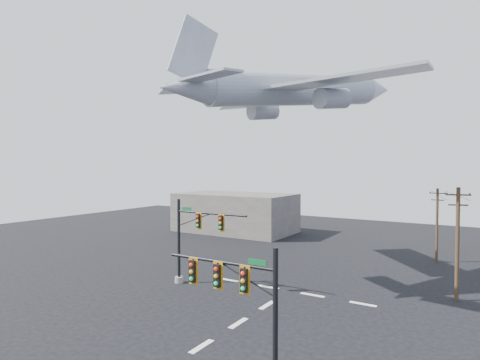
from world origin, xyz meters
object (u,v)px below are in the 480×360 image
Objects in this scene: signal_mast_near at (246,310)px; utility_pole_b at (437,224)px; signal_mast_far at (192,240)px; airliner at (296,90)px; utility_pole_a at (457,242)px.

utility_pole_b is at bearing 81.71° from signal_mast_near.
airliner is at bearing 50.06° from signal_mast_far.
signal_mast_far is 21.11m from utility_pole_a.
utility_pole_b reaches higher than signal_mast_far.
signal_mast_far is 0.85× the size of utility_pole_a.
signal_mast_far is at bearing -127.78° from utility_pole_b.
signal_mast_near is 0.86× the size of utility_pole_b.
signal_mast_near is 0.78× the size of utility_pole_a.
airliner is at bearing -127.75° from utility_pole_b.
utility_pole_a is 13.08m from utility_pole_b.
signal_mast_far is at bearing -172.58° from utility_pole_a.
utility_pole_a reaches higher than signal_mast_far.
utility_pole_a is 18.52m from airliner.
signal_mast_near is at bearing -124.49° from utility_pole_a.
airliner is (-6.05, 19.20, 13.55)m from signal_mast_near.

